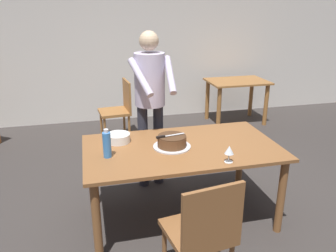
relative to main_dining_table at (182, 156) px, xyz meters
The scene contains 12 objects.
ground_plane 0.66m from the main_dining_table, ahead, with size 14.00×14.00×0.00m, color #383330.
back_wall 3.29m from the main_dining_table, 90.00° to the left, with size 10.00×0.12×2.70m, color silver.
main_dining_table is the anchor object (origin of this frame).
cake_on_platter 0.17m from the main_dining_table, behind, with size 0.34×0.34×0.11m.
cake_knife 0.26m from the main_dining_table, behind, with size 0.27×0.07×0.02m.
plate_stack 0.61m from the main_dining_table, 156.02° to the left, with size 0.22×0.22×0.08m.
wine_glass_near 0.53m from the main_dining_table, 54.60° to the right, with size 0.08×0.08×0.14m.
water_bottle 0.70m from the main_dining_table, behind, with size 0.07×0.07×0.25m.
person_cutting_cake 0.84m from the main_dining_table, 101.93° to the left, with size 0.46×0.57×1.72m.
chair_near_side 0.89m from the main_dining_table, 96.17° to the right, with size 0.50×0.50×0.90m.
background_table 3.03m from the main_dining_table, 55.89° to the left, with size 1.00×0.70×0.74m.
background_chair_0 2.25m from the main_dining_table, 98.90° to the left, with size 0.48×0.48×0.90m.
Camera 1 is at (-0.79, -2.71, 1.97)m, focal length 36.16 mm.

